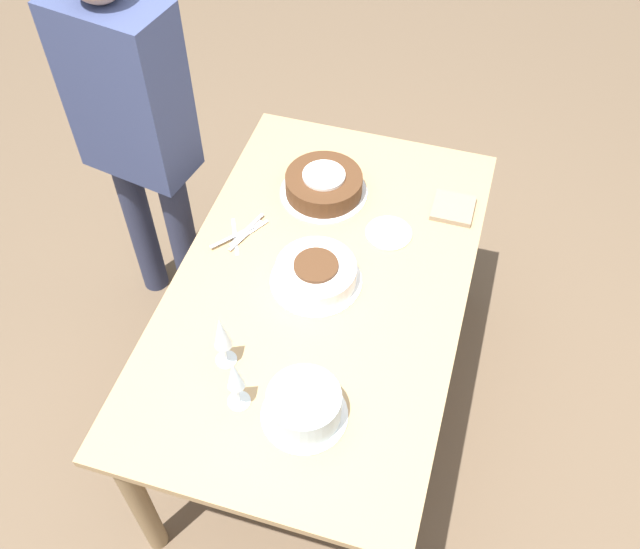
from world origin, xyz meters
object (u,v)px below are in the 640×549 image
at_px(cake_back_decorated, 304,406).
at_px(wine_glass_far, 222,334).
at_px(cake_front_chocolate, 324,184).
at_px(person_cutting, 134,122).
at_px(cake_center_white, 316,273).
at_px(wine_glass_near, 235,376).

distance_m(cake_back_decorated, wine_glass_far, 0.31).
relative_size(cake_front_chocolate, wine_glass_far, 1.49).
relative_size(cake_front_chocolate, person_cutting, 0.20).
xyz_separation_m(cake_center_white, wine_glass_far, (0.37, -0.17, 0.10)).
xyz_separation_m(wine_glass_near, person_cutting, (-0.84, -0.70, 0.07)).
bearing_deg(person_cutting, cake_front_chocolate, 14.96).
distance_m(wine_glass_near, wine_glass_far, 0.15).
xyz_separation_m(cake_back_decorated, wine_glass_near, (0.01, -0.19, 0.09)).
xyz_separation_m(cake_back_decorated, person_cutting, (-0.83, -0.89, 0.15)).
bearing_deg(cake_back_decorated, cake_front_chocolate, -167.10).
bearing_deg(cake_back_decorated, wine_glass_near, -86.46).
height_order(cake_center_white, person_cutting, person_cutting).
bearing_deg(wine_glass_far, wine_glass_near, 35.56).
relative_size(cake_front_chocolate, cake_back_decorated, 1.28).
distance_m(cake_back_decorated, wine_glass_near, 0.21).
bearing_deg(cake_front_chocolate, person_cutting, -85.64).
height_order(cake_front_chocolate, cake_back_decorated, cake_back_decorated).
xyz_separation_m(cake_center_white, person_cutting, (-0.35, -0.78, 0.17)).
xyz_separation_m(cake_center_white, cake_back_decorated, (0.48, 0.11, 0.02)).
relative_size(cake_back_decorated, wine_glass_near, 1.19).
relative_size(cake_center_white, wine_glass_far, 1.42).
bearing_deg(person_cutting, wine_glass_far, -39.02).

